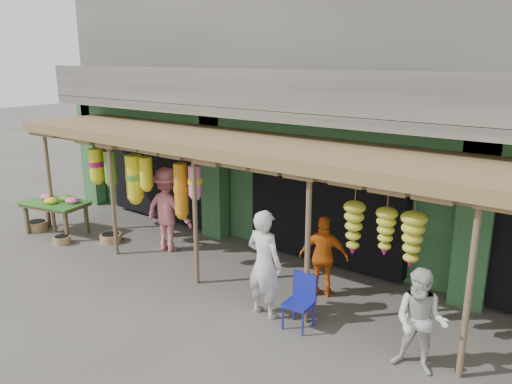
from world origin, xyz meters
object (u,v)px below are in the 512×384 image
Objects in this scene: person_right at (421,322)px; person_vendor at (324,257)px; flower_table at (56,204)px; blue_chair at (301,298)px; person_front at (264,264)px; person_shopper at (168,209)px.

person_vendor is (-2.23, 1.24, -0.00)m from person_right.
flower_table is at bearing -13.80° from person_vendor.
person_vendor reaches higher than blue_chair.
flower_table is at bearing 173.30° from person_right.
blue_chair is (7.30, -0.16, -0.27)m from flower_table.
person_front reaches higher than flower_table.
person_right is 1.00× the size of person_vendor.
blue_chair is 0.59× the size of person_right.
person_shopper reaches higher than flower_table.
person_right is at bearing -13.05° from flower_table.
blue_chair is 1.99m from person_right.
flower_table is 6.60m from person_front.
blue_chair is at bearing -171.43° from person_front.
person_front reaches higher than person_vendor.
blue_chair is 0.59× the size of person_vendor.
person_front is at bearing -178.01° from blue_chair.
person_shopper reaches higher than blue_chair.
blue_chair is at bearing 80.14° from person_vendor.
person_right reaches higher than blue_chair.
person_shopper reaches higher than person_vendor.
blue_chair is at bearing -12.97° from flower_table.
person_right is 0.79× the size of person_shopper.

